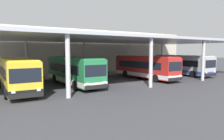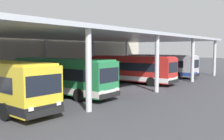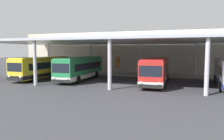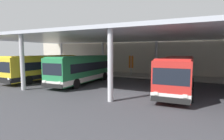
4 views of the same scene
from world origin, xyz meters
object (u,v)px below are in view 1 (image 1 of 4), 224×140
(bus_second_bay, at_px, (73,71))
(bus_far_bay, at_px, (182,65))
(bench_waiting, at_px, (8,75))
(bus_middle_bay, at_px, (145,67))
(bus_nearest_bay, at_px, (17,74))
(banner_sign, at_px, (73,63))

(bus_second_bay, xyz_separation_m, bus_far_bay, (18.59, -0.06, 0.00))
(bench_waiting, bearing_deg, bus_far_bay, -19.34)
(bench_waiting, bearing_deg, bus_middle_bay, -28.94)
(bus_second_bay, xyz_separation_m, bench_waiting, (-5.68, 8.45, -0.99))
(bus_nearest_bay, bearing_deg, bus_far_bay, 0.90)
(bus_far_bay, bearing_deg, bus_middle_bay, -177.34)
(bus_far_bay, bearing_deg, bench_waiting, 160.66)
(bus_far_bay, height_order, bench_waiting, bus_far_bay)
(bus_nearest_bay, height_order, bus_second_bay, same)
(bus_middle_bay, bearing_deg, bus_far_bay, 2.66)
(bus_second_bay, xyz_separation_m, bus_middle_bay, (10.41, -0.44, 0.00))
(bus_nearest_bay, height_order, bench_waiting, bus_nearest_bay)
(bus_middle_bay, xyz_separation_m, bus_far_bay, (8.18, 0.38, 0.00))
(bus_far_bay, xyz_separation_m, banner_sign, (-15.41, 7.64, 0.32))
(banner_sign, bearing_deg, bus_far_bay, -26.37)
(bus_nearest_bay, xyz_separation_m, bus_far_bay, (24.59, 0.39, 0.00))
(bench_waiting, bearing_deg, bus_nearest_bay, -92.11)
(bus_far_bay, bearing_deg, banner_sign, 153.63)
(bus_second_bay, distance_m, bench_waiting, 10.23)
(banner_sign, bearing_deg, bus_nearest_bay, -138.83)
(bench_waiting, distance_m, banner_sign, 8.99)
(bus_middle_bay, bearing_deg, banner_sign, 132.06)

